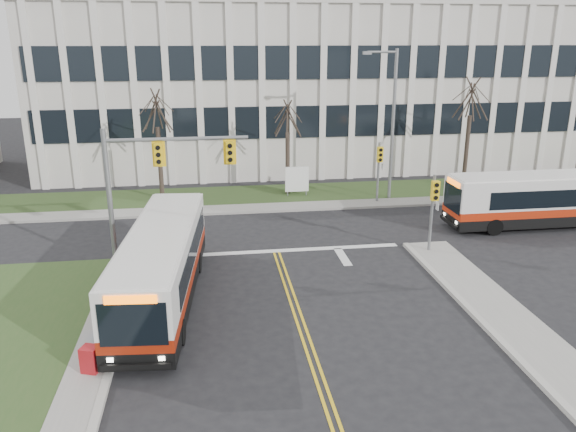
{
  "coord_description": "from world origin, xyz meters",
  "views": [
    {
      "loc": [
        -3.02,
        -16.8,
        9.76
      ],
      "look_at": [
        0.47,
        7.4,
        2.0
      ],
      "focal_mm": 35.0,
      "sensor_mm": 36.0,
      "label": 1
    }
  ],
  "objects_px": {
    "streetlight": "(391,117)",
    "newspaper_box_blue": "(103,326)",
    "bus_main": "(162,266)",
    "newspaper_box_red": "(91,361)",
    "bus_cross": "(545,201)",
    "directory_sign": "(297,180)"
  },
  "relations": [
    {
      "from": "streetlight",
      "to": "bus_cross",
      "type": "distance_m",
      "value": 10.0
    },
    {
      "from": "bus_cross",
      "to": "newspaper_box_red",
      "type": "distance_m",
      "value": 24.4
    },
    {
      "from": "streetlight",
      "to": "newspaper_box_blue",
      "type": "distance_m",
      "value": 21.86
    },
    {
      "from": "streetlight",
      "to": "bus_cross",
      "type": "height_order",
      "value": "streetlight"
    },
    {
      "from": "bus_main",
      "to": "bus_cross",
      "type": "bearing_deg",
      "value": 22.65
    },
    {
      "from": "streetlight",
      "to": "bus_main",
      "type": "xyz_separation_m",
      "value": [
        -12.99,
        -12.64,
        -3.77
      ]
    },
    {
      "from": "streetlight",
      "to": "newspaper_box_red",
      "type": "distance_m",
      "value": 23.43
    },
    {
      "from": "newspaper_box_red",
      "to": "streetlight",
      "type": "bearing_deg",
      "value": 69.89
    },
    {
      "from": "newspaper_box_red",
      "to": "bus_cross",
      "type": "bearing_deg",
      "value": 47.59
    },
    {
      "from": "streetlight",
      "to": "newspaper_box_blue",
      "type": "xyz_separation_m",
      "value": [
        -14.83,
        -15.35,
        -4.72
      ]
    },
    {
      "from": "directory_sign",
      "to": "newspaper_box_blue",
      "type": "distance_m",
      "value": 19.09
    },
    {
      "from": "streetlight",
      "to": "newspaper_box_red",
      "type": "height_order",
      "value": "streetlight"
    },
    {
      "from": "streetlight",
      "to": "bus_main",
      "type": "height_order",
      "value": "streetlight"
    },
    {
      "from": "directory_sign",
      "to": "bus_cross",
      "type": "relative_size",
      "value": 0.19
    },
    {
      "from": "newspaper_box_blue",
      "to": "bus_main",
      "type": "bearing_deg",
      "value": 40.64
    },
    {
      "from": "directory_sign",
      "to": "bus_main",
      "type": "distance_m",
      "value": 15.81
    },
    {
      "from": "bus_main",
      "to": "newspaper_box_red",
      "type": "bearing_deg",
      "value": -105.84
    },
    {
      "from": "streetlight",
      "to": "bus_cross",
      "type": "relative_size",
      "value": 0.87
    },
    {
      "from": "streetlight",
      "to": "bus_cross",
      "type": "xyz_separation_m",
      "value": [
        6.8,
        -6.28,
        -3.78
      ]
    },
    {
      "from": "newspaper_box_blue",
      "to": "newspaper_box_red",
      "type": "height_order",
      "value": "same"
    },
    {
      "from": "newspaper_box_blue",
      "to": "streetlight",
      "type": "bearing_deg",
      "value": 30.81
    },
    {
      "from": "streetlight",
      "to": "newspaper_box_red",
      "type": "bearing_deg",
      "value": -130.25
    }
  ]
}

